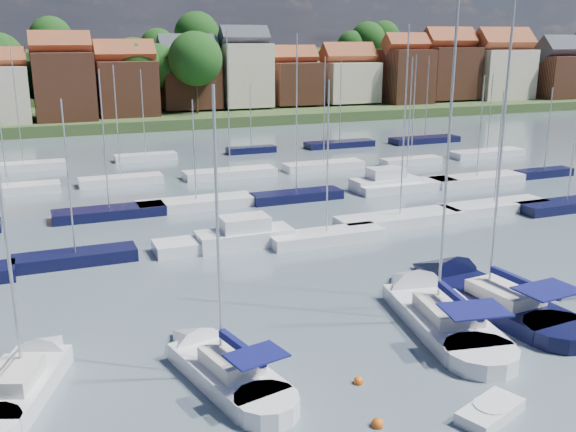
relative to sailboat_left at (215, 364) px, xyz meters
name	(u,v)px	position (x,y,z in m)	size (l,w,h in m)	color
ground	(233,184)	(12.32, 37.00, -0.36)	(260.00, 260.00, 0.00)	#485A62
sailboat_left	(215,364)	(0.00, 0.00, 0.00)	(4.92, 10.61, 14.02)	white
sailboat_centre	(428,306)	(12.72, 1.94, -0.01)	(5.81, 13.72, 17.99)	white
sailboat_navy	(471,291)	(16.40, 2.90, -0.02)	(4.82, 14.05, 18.99)	black
sailboat_far	(29,377)	(-7.88, 1.93, -0.02)	(5.87, 9.89, 12.84)	white
tender	(490,412)	(9.23, -7.73, -0.11)	(3.35, 2.41, 0.66)	white
buoy_b	(378,426)	(4.73, -6.60, -0.36)	(0.51, 0.51, 0.51)	#D85914
buoy_c	(358,383)	(5.57, -3.42, -0.36)	(0.45, 0.45, 0.45)	#D85914
buoy_e	(463,296)	(15.93, 3.07, -0.36)	(0.45, 0.45, 0.45)	#D85914
marina_field	(266,189)	(14.23, 32.15, 0.07)	(79.62, 41.41, 15.93)	white
far_shore_town	(124,84)	(14.55, 129.67, 4.25)	(212.46, 90.00, 22.27)	#354A25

